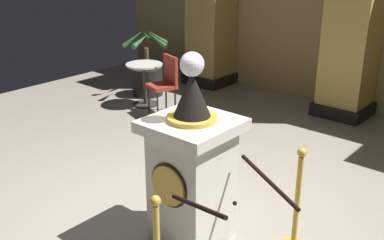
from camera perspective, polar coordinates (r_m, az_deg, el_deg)
ground_plane at (r=4.81m, az=-1.98°, el=-11.98°), size 10.61×10.61×0.00m
back_wall at (r=8.01m, az=20.87°, el=13.11°), size 10.61×0.16×3.41m
pedestal_clock at (r=4.17m, az=-0.03°, el=-6.12°), size 0.74×0.74×1.79m
stanchion_far at (r=4.31m, az=12.77°, el=-11.40°), size 0.24×0.24×1.01m
velvet_rope at (r=3.67m, az=5.37°, el=-9.07°), size 0.90×0.91×0.22m
column_left at (r=9.00m, az=2.43°, el=14.61°), size 0.87×0.87×3.27m
column_centre_rear at (r=7.60m, az=19.55°, el=12.29°), size 0.85×0.85×3.27m
potted_palm_left at (r=8.51m, az=-5.57°, el=5.46°), size 0.76×0.86×1.24m
cafe_table at (r=7.91m, az=-5.89°, el=5.10°), size 0.62×0.62×0.73m
cafe_chair_red at (r=7.44m, az=-3.29°, el=4.98°), size 0.51×0.51×0.96m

